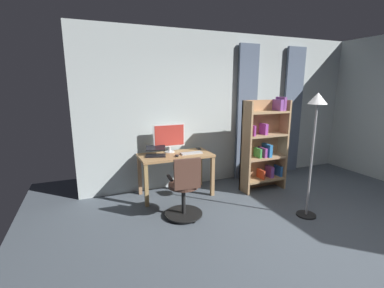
# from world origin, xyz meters

# --- Properties ---
(ground_plane) EXTENTS (7.52, 7.52, 0.00)m
(ground_plane) POSITION_xyz_m (0.00, 0.00, 0.00)
(ground_plane) COLOR #525B66
(back_room_partition) EXTENTS (5.78, 0.10, 2.87)m
(back_room_partition) POSITION_xyz_m (0.00, -2.66, 1.43)
(back_room_partition) COLOR silver
(back_room_partition) RESTS_ON ground
(curtain_left_panel) EXTENTS (0.45, 0.06, 2.68)m
(curtain_left_panel) POSITION_xyz_m (-1.52, -2.55, 1.34)
(curtain_left_panel) COLOR slate
(curtain_left_panel) RESTS_ON ground
(curtain_right_panel) EXTENTS (0.44, 0.06, 2.68)m
(curtain_right_panel) POSITION_xyz_m (-0.35, -2.55, 1.34)
(curtain_right_panel) COLOR slate
(curtain_right_panel) RESTS_ON ground
(desk) EXTENTS (1.25, 0.61, 0.74)m
(desk) POSITION_xyz_m (1.28, -2.20, 0.63)
(desk) COLOR tan
(desk) RESTS_ON ground
(office_chair) EXTENTS (0.56, 0.56, 0.94)m
(office_chair) POSITION_xyz_m (1.44, -1.34, 0.43)
(office_chair) COLOR black
(office_chair) RESTS_ON ground
(computer_monitor) EXTENTS (0.57, 0.18, 0.51)m
(computer_monitor) POSITION_xyz_m (1.33, -2.39, 1.03)
(computer_monitor) COLOR white
(computer_monitor) RESTS_ON desk
(computer_keyboard) EXTENTS (0.38, 0.12, 0.02)m
(computer_keyboard) POSITION_xyz_m (1.02, -2.13, 0.75)
(computer_keyboard) COLOR #B7BCC1
(computer_keyboard) RESTS_ON desk
(laptop) EXTENTS (0.40, 0.38, 0.15)m
(laptop) POSITION_xyz_m (1.62, -2.24, 0.79)
(laptop) COLOR black
(laptop) RESTS_ON desk
(computer_mouse) EXTENTS (0.06, 0.10, 0.04)m
(computer_mouse) POSITION_xyz_m (1.31, -2.05, 0.76)
(computer_mouse) COLOR #232328
(computer_mouse) RESTS_ON desk
(cell_phone_by_monitor) EXTENTS (0.08, 0.15, 0.01)m
(cell_phone_by_monitor) POSITION_xyz_m (0.76, -2.41, 0.75)
(cell_phone_by_monitor) COLOR #333338
(cell_phone_by_monitor) RESTS_ON desk
(bookshelf) EXTENTS (0.83, 0.30, 1.70)m
(bookshelf) POSITION_xyz_m (-0.30, -1.88, 0.84)
(bookshelf) COLOR tan
(bookshelf) RESTS_ON ground
(floor_lamp) EXTENTS (0.28, 0.28, 1.81)m
(floor_lamp) POSITION_xyz_m (-0.26, -0.73, 1.40)
(floor_lamp) COLOR black
(floor_lamp) RESTS_ON ground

